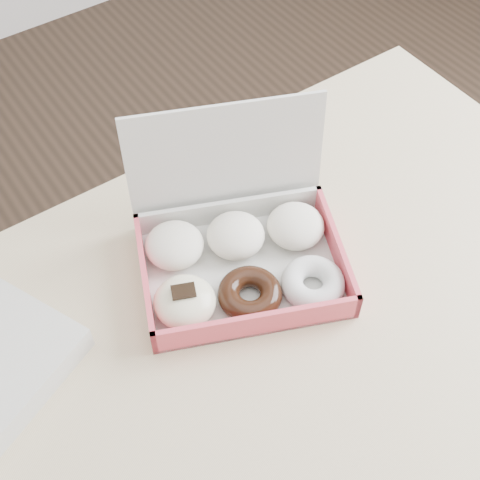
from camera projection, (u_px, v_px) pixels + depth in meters
table at (273, 372)px, 0.97m from camera, size 1.20×0.80×0.75m
donut_box at (238, 252)px, 0.96m from camera, size 0.36×0.33×0.21m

